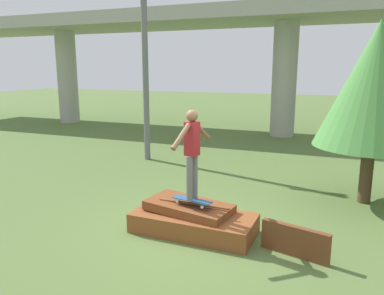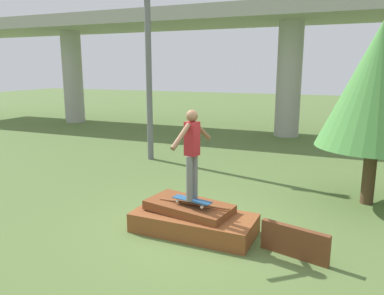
{
  "view_description": "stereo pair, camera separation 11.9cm",
  "coord_description": "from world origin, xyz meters",
  "px_view_note": "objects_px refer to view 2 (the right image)",
  "views": [
    {
      "loc": [
        2.42,
        -6.21,
        3.07
      ],
      "look_at": [
        -0.01,
        -0.07,
        1.67
      ],
      "focal_mm": 35.0,
      "sensor_mm": 36.0,
      "label": 1
    },
    {
      "loc": [
        2.53,
        -6.16,
        3.07
      ],
      "look_at": [
        -0.01,
        -0.07,
        1.67
      ],
      "focal_mm": 35.0,
      "sensor_mm": 36.0,
      "label": 2
    }
  ],
  "objects_px": {
    "skateboard": "(192,200)",
    "skater": "(192,148)",
    "tree_behind_left": "(378,85)",
    "utility_pole": "(149,64)"
  },
  "relations": [
    {
      "from": "utility_pole",
      "to": "tree_behind_left",
      "type": "bearing_deg",
      "value": -15.76
    },
    {
      "from": "skateboard",
      "to": "utility_pole",
      "type": "xyz_separation_m",
      "value": [
        -3.61,
        4.96,
        2.53
      ]
    },
    {
      "from": "skater",
      "to": "tree_behind_left",
      "type": "distance_m",
      "value": 4.49
    },
    {
      "from": "skateboard",
      "to": "skater",
      "type": "height_order",
      "value": "skater"
    },
    {
      "from": "skateboard",
      "to": "tree_behind_left",
      "type": "relative_size",
      "value": 0.2
    },
    {
      "from": "tree_behind_left",
      "to": "utility_pole",
      "type": "bearing_deg",
      "value": 164.24
    },
    {
      "from": "skater",
      "to": "tree_behind_left",
      "type": "bearing_deg",
      "value": 44.53
    },
    {
      "from": "skateboard",
      "to": "tree_behind_left",
      "type": "bearing_deg",
      "value": 44.53
    },
    {
      "from": "utility_pole",
      "to": "skater",
      "type": "bearing_deg",
      "value": -53.96
    },
    {
      "from": "skater",
      "to": "utility_pole",
      "type": "xyz_separation_m",
      "value": [
        -3.61,
        4.96,
        1.54
      ]
    }
  ]
}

